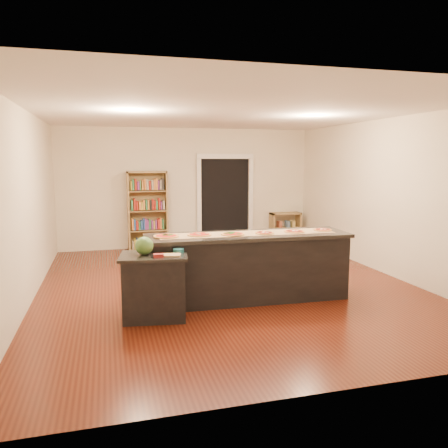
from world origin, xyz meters
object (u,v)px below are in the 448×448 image
object	(u,v)px
watermelon	(144,246)
waste_bin	(187,242)
side_counter	(155,286)
bookshelf	(148,211)
kitchen_island	(248,266)
low_shelf	(285,228)

from	to	relation	value
watermelon	waste_bin	bearing A→B (deg)	72.95
side_counter	bookshelf	xyz separation A→B (m)	(0.33, 4.51, 0.48)
side_counter	waste_bin	xyz separation A→B (m)	(1.22, 4.37, -0.26)
waste_bin	watermelon	distance (m)	4.62
bookshelf	watermelon	bearing A→B (deg)	-95.75
kitchen_island	low_shelf	xyz separation A→B (m)	(2.33, 4.07, -0.12)
watermelon	low_shelf	bearing A→B (deg)	49.26
watermelon	side_counter	bearing A→B (deg)	-7.98
waste_bin	side_counter	bearing A→B (deg)	-105.57
kitchen_island	bookshelf	distance (m)	4.23
side_counter	low_shelf	size ratio (longest dim) A/B	1.14
side_counter	bookshelf	bearing A→B (deg)	94.23
kitchen_island	watermelon	distance (m)	1.67
waste_bin	watermelon	xyz separation A→B (m)	(-1.33, -4.35, 0.80)
kitchen_island	waste_bin	distance (m)	3.95
low_shelf	waste_bin	bearing A→B (deg)	-176.84
bookshelf	waste_bin	world-z (taller)	bookshelf
side_counter	bookshelf	size ratio (longest dim) A/B	0.48
side_counter	kitchen_island	bearing A→B (deg)	25.53
waste_bin	watermelon	size ratio (longest dim) A/B	1.42
side_counter	watermelon	world-z (taller)	watermelon
low_shelf	watermelon	size ratio (longest dim) A/B	3.20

